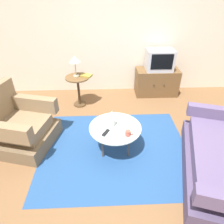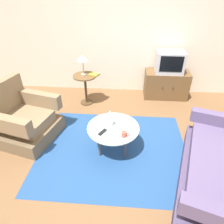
% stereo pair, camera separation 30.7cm
% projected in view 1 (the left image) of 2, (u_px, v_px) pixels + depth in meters
% --- Properties ---
extents(ground_plane, '(16.00, 16.00, 0.00)m').
position_uv_depth(ground_plane, '(116.00, 157.00, 3.05)').
color(ground_plane, brown).
extents(back_wall, '(9.00, 0.12, 2.70)m').
position_uv_depth(back_wall, '(110.00, 31.00, 4.24)').
color(back_wall, beige).
rests_on(back_wall, ground).
extents(area_rug, '(2.31, 1.91, 0.00)m').
position_uv_depth(area_rug, '(115.00, 149.00, 3.19)').
color(area_rug, navy).
rests_on(area_rug, ground).
extents(armchair, '(1.08, 1.09, 0.95)m').
position_uv_depth(armchair, '(18.00, 127.00, 3.15)').
color(armchair, brown).
rests_on(armchair, ground).
extents(coffee_table, '(0.77, 0.77, 0.45)m').
position_uv_depth(coffee_table, '(115.00, 129.00, 2.96)').
color(coffee_table, '#B2C6C1').
rests_on(coffee_table, ground).
extents(side_table, '(0.48, 0.48, 0.64)m').
position_uv_depth(side_table, '(78.00, 85.00, 4.07)').
color(side_table, brown).
rests_on(side_table, ground).
extents(tv_stand, '(0.94, 0.48, 0.60)m').
position_uv_depth(tv_stand, '(156.00, 82.00, 4.59)').
color(tv_stand, brown).
rests_on(tv_stand, ground).
extents(television, '(0.57, 0.40, 0.45)m').
position_uv_depth(television, '(160.00, 60.00, 4.28)').
color(television, '#B7B7BC').
rests_on(television, tv_stand).
extents(table_lamp, '(0.23, 0.23, 0.42)m').
position_uv_depth(table_lamp, '(75.00, 60.00, 3.80)').
color(table_lamp, '#9E937A').
rests_on(table_lamp, side_table).
extents(vase, '(0.08, 0.08, 0.26)m').
position_uv_depth(vase, '(112.00, 119.00, 2.89)').
color(vase, white).
rests_on(vase, coffee_table).
extents(mug, '(0.12, 0.08, 0.08)m').
position_uv_depth(mug, '(128.00, 133.00, 2.77)').
color(mug, '#B74C3D').
rests_on(mug, coffee_table).
extents(tv_remote_dark, '(0.12, 0.15, 0.02)m').
position_uv_depth(tv_remote_dark, '(106.00, 133.00, 2.82)').
color(tv_remote_dark, black).
rests_on(tv_remote_dark, coffee_table).
extents(book, '(0.25, 0.23, 0.03)m').
position_uv_depth(book, '(86.00, 75.00, 3.99)').
color(book, olive).
rests_on(book, side_table).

